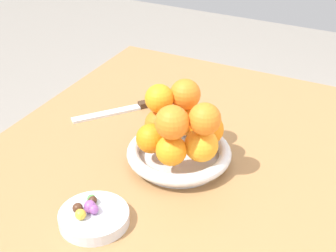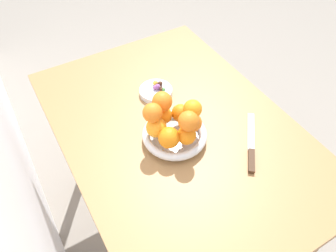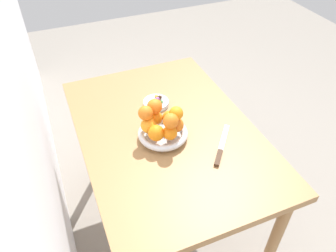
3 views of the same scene
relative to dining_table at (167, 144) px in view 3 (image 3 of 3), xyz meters
name	(u,v)px [view 3 (image 3 of 3)]	position (x,y,z in m)	size (l,w,h in m)	color
ground_plane	(167,222)	(0.00, 0.00, -0.65)	(6.00, 6.00, 0.00)	gray
dining_table	(167,144)	(0.00, 0.00, 0.00)	(1.10, 0.76, 0.74)	#9E7042
fruit_bowl	(163,134)	(-0.04, 0.04, 0.11)	(0.22, 0.22, 0.04)	silver
candy_dish	(156,103)	(0.19, -0.02, 0.10)	(0.13, 0.13, 0.02)	silver
orange_0	(176,125)	(-0.06, -0.02, 0.16)	(0.06, 0.06, 0.06)	orange
orange_1	(169,118)	(-0.01, -0.01, 0.16)	(0.06, 0.06, 0.06)	orange
orange_2	(155,118)	(0.02, 0.05, 0.16)	(0.06, 0.06, 0.06)	orange
orange_3	(148,125)	(-0.02, 0.09, 0.16)	(0.07, 0.07, 0.07)	orange
orange_4	(156,133)	(-0.08, 0.08, 0.16)	(0.07, 0.07, 0.07)	orange
orange_5	(170,133)	(-0.10, 0.03, 0.16)	(0.06, 0.06, 0.06)	orange
orange_6	(155,106)	(0.02, 0.05, 0.22)	(0.07, 0.07, 0.07)	orange
orange_7	(176,113)	(-0.06, -0.02, 0.22)	(0.06, 0.06, 0.06)	orange
orange_8	(146,113)	(-0.02, 0.10, 0.23)	(0.06, 0.06, 0.06)	orange
orange_9	(171,121)	(-0.10, 0.02, 0.22)	(0.06, 0.06, 0.06)	orange
candy_ball_0	(156,100)	(0.19, -0.02, 0.12)	(0.02, 0.02, 0.02)	#8C4C99
candy_ball_1	(160,101)	(0.17, -0.03, 0.12)	(0.02, 0.02, 0.02)	#472819
candy_ball_2	(160,97)	(0.20, -0.05, 0.12)	(0.02, 0.02, 0.02)	#472819
candy_ball_3	(159,100)	(0.18, -0.03, 0.12)	(0.01, 0.01, 0.01)	#472819
candy_ball_4	(157,99)	(0.19, -0.03, 0.12)	(0.02, 0.02, 0.02)	#8C4C99
candy_ball_5	(156,97)	(0.21, -0.03, 0.12)	(0.02, 0.02, 0.02)	gold
candy_ball_6	(158,99)	(0.19, -0.03, 0.12)	(0.02, 0.02, 0.02)	#8C4C99
candy_ball_7	(161,102)	(0.17, -0.04, 0.12)	(0.02, 0.02, 0.02)	#4C9947
knife	(221,148)	(-0.20, -0.17, 0.09)	(0.21, 0.18, 0.01)	#3F2819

